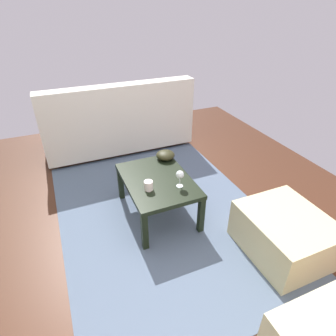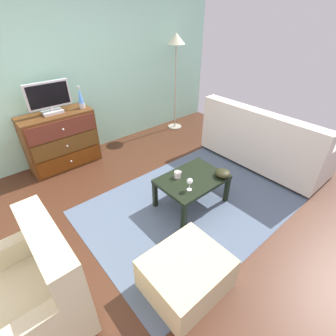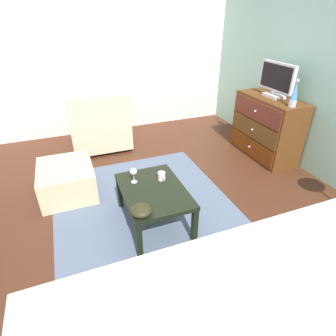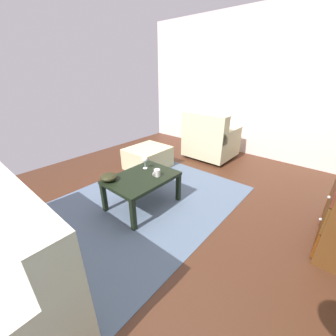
{
  "view_description": "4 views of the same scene",
  "coord_description": "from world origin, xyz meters",
  "px_view_note": "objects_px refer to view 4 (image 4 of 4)",
  "views": [
    {
      "loc": [
        -1.78,
        0.58,
        1.84
      ],
      "look_at": [
        0.13,
        -0.23,
        0.57
      ],
      "focal_mm": 30.1,
      "sensor_mm": 36.0,
      "label": 1
    },
    {
      "loc": [
        -1.57,
        -1.84,
        2.17
      ],
      "look_at": [
        0.07,
        0.08,
        0.5
      ],
      "focal_mm": 26.35,
      "sensor_mm": 36.0,
      "label": 2
    },
    {
      "loc": [
        2.29,
        -0.82,
        1.89
      ],
      "look_at": [
        0.09,
        0.04,
        0.51
      ],
      "focal_mm": 29.11,
      "sensor_mm": 36.0,
      "label": 3
    },
    {
      "loc": [
        1.71,
        1.5,
        1.54
      ],
      "look_at": [
        -0.04,
        -0.0,
        0.47
      ],
      "focal_mm": 22.18,
      "sensor_mm": 36.0,
      "label": 4
    }
  ],
  "objects_px": {
    "coffee_table": "(142,180)",
    "ottoman": "(148,158)",
    "armchair": "(210,140)",
    "mug": "(157,173)",
    "wine_glass": "(145,160)",
    "bowl_decorative": "(109,177)"
  },
  "relations": [
    {
      "from": "coffee_table",
      "to": "bowl_decorative",
      "type": "distance_m",
      "value": 0.39
    },
    {
      "from": "armchair",
      "to": "mug",
      "type": "bearing_deg",
      "value": 10.66
    },
    {
      "from": "wine_glass",
      "to": "ottoman",
      "type": "distance_m",
      "value": 0.98
    },
    {
      "from": "mug",
      "to": "coffee_table",
      "type": "bearing_deg",
      "value": -45.76
    },
    {
      "from": "coffee_table",
      "to": "mug",
      "type": "relative_size",
      "value": 7.2
    },
    {
      "from": "wine_glass",
      "to": "ottoman",
      "type": "xyz_separation_m",
      "value": [
        -0.66,
        -0.64,
        -0.34
      ]
    },
    {
      "from": "mug",
      "to": "bowl_decorative",
      "type": "height_order",
      "value": "same"
    },
    {
      "from": "coffee_table",
      "to": "armchair",
      "type": "bearing_deg",
      "value": -173.76
    },
    {
      "from": "ottoman",
      "to": "armchair",
      "type": "bearing_deg",
      "value": 152.88
    },
    {
      "from": "bowl_decorative",
      "to": "ottoman",
      "type": "relative_size",
      "value": 0.27
    },
    {
      "from": "coffee_table",
      "to": "mug",
      "type": "distance_m",
      "value": 0.2
    },
    {
      "from": "coffee_table",
      "to": "mug",
      "type": "height_order",
      "value": "mug"
    },
    {
      "from": "armchair",
      "to": "ottoman",
      "type": "xyz_separation_m",
      "value": [
        1.1,
        -0.56,
        -0.17
      ]
    },
    {
      "from": "coffee_table",
      "to": "ottoman",
      "type": "relative_size",
      "value": 1.17
    },
    {
      "from": "coffee_table",
      "to": "ottoman",
      "type": "height_order",
      "value": "coffee_table"
    },
    {
      "from": "coffee_table",
      "to": "armchair",
      "type": "distance_m",
      "value": 1.96
    },
    {
      "from": "mug",
      "to": "armchair",
      "type": "xyz_separation_m",
      "value": [
        -1.82,
        -0.34,
        -0.1
      ]
    },
    {
      "from": "bowl_decorative",
      "to": "coffee_table",
      "type": "bearing_deg",
      "value": 145.97
    },
    {
      "from": "wine_glass",
      "to": "bowl_decorative",
      "type": "relative_size",
      "value": 0.83
    },
    {
      "from": "coffee_table",
      "to": "armchair",
      "type": "height_order",
      "value": "armchair"
    },
    {
      "from": "armchair",
      "to": "ottoman",
      "type": "height_order",
      "value": "armchair"
    },
    {
      "from": "coffee_table",
      "to": "wine_glass",
      "type": "height_order",
      "value": "wine_glass"
    }
  ]
}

